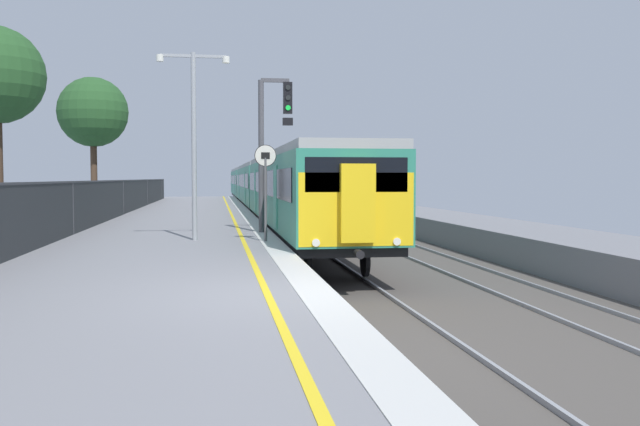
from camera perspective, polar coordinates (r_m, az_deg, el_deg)
ground at (r=11.10m, az=11.39°, el=-9.36°), size 17.40×110.00×1.21m
commuter_train_at_platform at (r=47.44m, az=-4.88°, el=2.36°), size 2.83×64.55×3.81m
signal_gantry at (r=21.92m, az=-4.21°, el=6.39°), size 1.10×0.24×4.90m
speed_limit_sign at (r=18.69m, az=-4.58°, el=2.77°), size 0.59×0.08×2.65m
platform_lamp_mid at (r=19.43m, az=-10.49°, el=6.92°), size 2.00×0.20×5.22m
background_tree_centre at (r=37.59m, az=-18.53°, el=7.81°), size 3.60×3.60×6.95m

